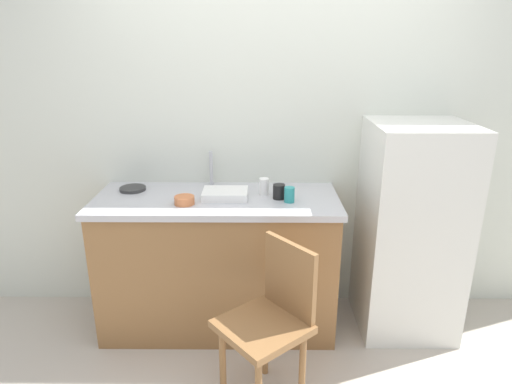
% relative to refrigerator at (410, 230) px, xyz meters
% --- Properties ---
extents(back_wall, '(4.80, 0.10, 2.57)m').
position_rel_refrigerator_xyz_m(back_wall, '(-0.89, 0.34, 0.59)').
color(back_wall, silver).
rests_on(back_wall, ground_plane).
extents(cabinet_base, '(1.50, 0.60, 0.88)m').
position_rel_refrigerator_xyz_m(cabinet_base, '(-1.25, -0.01, -0.25)').
color(cabinet_base, olive).
rests_on(cabinet_base, ground_plane).
extents(countertop, '(1.54, 0.64, 0.04)m').
position_rel_refrigerator_xyz_m(countertop, '(-1.25, -0.01, 0.21)').
color(countertop, '#B7B7BC').
rests_on(countertop, cabinet_base).
extents(faucet, '(0.02, 0.02, 0.24)m').
position_rel_refrigerator_xyz_m(faucet, '(-1.31, 0.24, 0.35)').
color(faucet, '#B7B7BC').
rests_on(faucet, countertop).
extents(refrigerator, '(0.60, 0.58, 1.39)m').
position_rel_refrigerator_xyz_m(refrigerator, '(0.00, 0.00, 0.00)').
color(refrigerator, silver).
rests_on(refrigerator, ground_plane).
extents(chair, '(0.56, 0.56, 0.89)m').
position_rel_refrigerator_xyz_m(chair, '(-0.92, -0.68, -0.20)').
color(chair, olive).
rests_on(chair, ground_plane).
extents(dish_tray, '(0.28, 0.20, 0.05)m').
position_rel_refrigerator_xyz_m(dish_tray, '(-1.19, -0.03, 0.25)').
color(dish_tray, white).
rests_on(dish_tray, countertop).
extents(terracotta_bowl, '(0.12, 0.12, 0.05)m').
position_rel_refrigerator_xyz_m(terracotta_bowl, '(-1.43, -0.14, 0.25)').
color(terracotta_bowl, '#C67042').
rests_on(terracotta_bowl, countertop).
extents(hotplate, '(0.17, 0.17, 0.02)m').
position_rel_refrigerator_xyz_m(hotplate, '(-1.81, 0.12, 0.24)').
color(hotplate, '#2D2D2D').
rests_on(hotplate, countertop).
extents(cup_teal, '(0.06, 0.06, 0.09)m').
position_rel_refrigerator_xyz_m(cup_teal, '(-0.80, -0.10, 0.28)').
color(cup_teal, teal).
rests_on(cup_teal, countertop).
extents(cup_black, '(0.08, 0.08, 0.09)m').
position_rel_refrigerator_xyz_m(cup_black, '(-0.86, -0.04, 0.27)').
color(cup_black, black).
rests_on(cup_black, countertop).
extents(cup_white, '(0.06, 0.06, 0.11)m').
position_rel_refrigerator_xyz_m(cup_white, '(-0.95, 0.04, 0.28)').
color(cup_white, white).
rests_on(cup_white, countertop).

